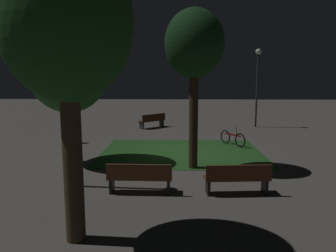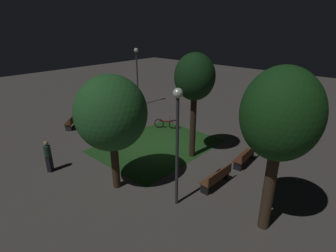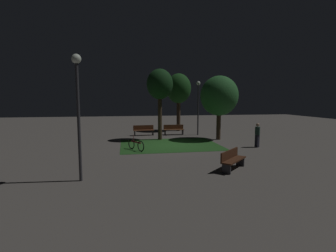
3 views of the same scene
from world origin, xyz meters
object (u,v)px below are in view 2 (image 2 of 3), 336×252
lamp_post_plaza_east (177,130)px  pedestrian (48,156)px  bench_near_trees (246,156)px  bicycle (166,124)px  tree_right_canopy (111,114)px  bench_lawn_edge (217,177)px  bench_front_left (73,120)px  tree_back_left (195,79)px  tree_near_wall (281,116)px  lamp_post_path_center (137,68)px

lamp_post_plaza_east → pedestrian: bearing=109.8°
bench_near_trees → bicycle: bicycle is taller
lamp_post_plaza_east → bench_near_trees: bearing=-6.7°
lamp_post_plaza_east → pedestrian: size_ratio=2.94×
tree_right_canopy → lamp_post_plaza_east: size_ratio=1.05×
bench_lawn_edge → pedestrian: pedestrian is taller
bench_lawn_edge → bench_front_left: 11.38m
tree_back_left → bicycle: (2.04, 3.75, -3.89)m
bench_near_trees → tree_back_left: 4.69m
bench_front_left → tree_back_left: tree_back_left is taller
bench_lawn_edge → bicycle: size_ratio=1.25×
tree_back_left → pedestrian: tree_back_left is taller
lamp_post_plaza_east → tree_right_canopy: bearing=107.6°
tree_right_canopy → pedestrian: size_ratio=3.09×
tree_back_left → bench_lawn_edge: bearing=-121.8°
lamp_post_plaza_east → tree_near_wall: bearing=-70.9°
bench_front_left → lamp_post_plaza_east: 11.26m
tree_near_wall → lamp_post_path_center: bearing=64.0°
bench_lawn_edge → lamp_post_plaza_east: (-2.08, 0.56, 2.71)m
tree_back_left → pedestrian: size_ratio=3.41×
bench_near_trees → bench_front_left: (-3.17, 11.37, 0.00)m
bench_near_trees → tree_right_canopy: 7.16m
bench_near_trees → pedestrian: pedestrian is taller
tree_near_wall → tree_back_left: bearing=63.3°
lamp_post_plaza_east → lamp_post_path_center: bearing=54.3°
bicycle → pedestrian: (-7.96, 0.39, 0.51)m
bench_near_trees → bench_front_left: 11.80m
tree_right_canopy → lamp_post_plaza_east: bearing=-72.4°
bench_near_trees → bicycle: bearing=81.5°
bench_front_left → bicycle: size_ratio=1.13×
tree_near_wall → tree_right_canopy: 6.23m
tree_right_canopy → bench_front_left: bearing=73.0°
bench_front_left → lamp_post_path_center: bearing=4.3°
bench_front_left → lamp_post_path_center: (6.51, 0.48, 2.79)m
bench_lawn_edge → bench_near_trees: (2.70, 0.00, 0.00)m
bench_lawn_edge → lamp_post_plaza_east: 3.46m
bench_lawn_edge → tree_back_left: size_ratio=0.33×
tree_right_canopy → bicycle: bearing=24.9°
tree_near_wall → bench_near_trees: bearing=34.9°
lamp_post_plaza_east → bicycle: 8.63m
tree_back_left → lamp_post_path_center: (4.43, 9.26, -0.96)m
tree_right_canopy → bench_lawn_edge: bearing=-48.2°
tree_back_left → lamp_post_path_center: 10.31m
lamp_post_plaza_east → lamp_post_path_center: size_ratio=0.97×
bench_front_left → tree_back_left: (2.08, -8.78, 3.75)m
bench_near_trees → lamp_post_plaza_east: bearing=173.3°
bench_lawn_edge → tree_near_wall: (-0.99, -2.57, 3.67)m
lamp_post_plaza_east → lamp_post_path_center: lamp_post_path_center is taller
tree_back_left → bicycle: 5.78m
bench_front_left → bicycle: bearing=-50.7°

